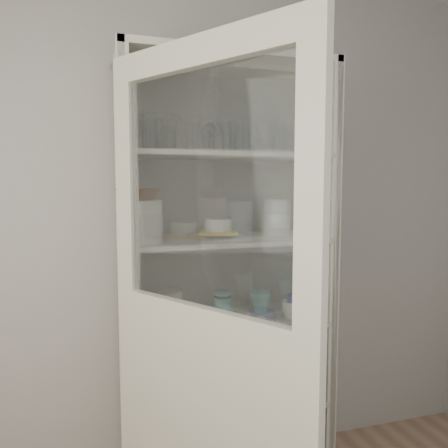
{
  "coord_description": "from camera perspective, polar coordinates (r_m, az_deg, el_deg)",
  "views": [
    {
      "loc": [
        -0.4,
        -0.74,
        1.52
      ],
      "look_at": [
        0.2,
        1.27,
        1.32
      ],
      "focal_mm": 35.0,
      "sensor_mm": 36.0,
      "label": 1
    }
  ],
  "objects": [
    {
      "name": "tumbler_3",
      "position": [
        1.98,
        0.7,
        11.22
      ],
      "size": [
        0.08,
        0.08,
        0.13
      ],
      "primitive_type": "cylinder",
      "rotation": [
        0.0,
        0.0,
        -0.27
      ],
      "color": "silver",
      "rests_on": "shelf_glass"
    },
    {
      "name": "goblet_1",
      "position": [
        2.17,
        -2.01,
        11.22
      ],
      "size": [
        0.07,
        0.07,
        0.17
      ],
      "primitive_type": null,
      "color": "silver",
      "rests_on": "shelf_glass"
    },
    {
      "name": "teal_jar",
      "position": [
        2.23,
        -0.19,
        -10.4
      ],
      "size": [
        0.09,
        0.09,
        0.11
      ],
      "color": "#277C75",
      "rests_on": "shelf_mugs"
    },
    {
      "name": "plate_stack_front",
      "position": [
        1.96,
        -10.92,
        -0.54
      ],
      "size": [
        0.2,
        0.2,
        0.13
      ],
      "primitive_type": "cylinder",
      "color": "silver",
      "rests_on": "shelf_plates"
    },
    {
      "name": "tin_box",
      "position": [
        2.36,
        1.89,
        -20.47
      ],
      "size": [
        0.23,
        0.17,
        0.06
      ],
      "primitive_type": "cube",
      "rotation": [
        0.0,
        0.0,
        -0.09
      ],
      "color": "#ADADAD",
      "rests_on": "shelf_bot"
    },
    {
      "name": "goblet_2",
      "position": [
        2.21,
        -1.3,
        11.38
      ],
      "size": [
        0.08,
        0.08,
        0.19
      ],
      "primitive_type": null,
      "color": "silver",
      "rests_on": "shelf_glass"
    },
    {
      "name": "tumbler_0",
      "position": [
        1.9,
        -10.95,
        11.62
      ],
      "size": [
        0.07,
        0.07,
        0.14
      ],
      "primitive_type": "cylinder",
      "rotation": [
        0.0,
        0.0,
        0.03
      ],
      "color": "silver",
      "rests_on": "shelf_glass"
    },
    {
      "name": "white_canister",
      "position": [
        2.17,
        -7.04,
        -10.48
      ],
      "size": [
        0.13,
        0.13,
        0.14
      ],
      "primitive_type": "cylinder",
      "rotation": [
        0.0,
        0.0,
        -0.11
      ],
      "color": "silver",
      "rests_on": "shelf_mugs"
    },
    {
      "name": "cream_dish",
      "position": [
        2.32,
        -1.84,
        -20.86
      ],
      "size": [
        0.26,
        0.26,
        0.08
      ],
      "primitive_type": "imported",
      "rotation": [
        0.0,
        0.0,
        0.1
      ],
      "color": "white",
      "rests_on": "shelf_bot"
    },
    {
      "name": "grey_bowl_stack",
      "position": [
        2.24,
        6.94,
        0.93
      ],
      "size": [
        0.14,
        0.14,
        0.18
      ],
      "primitive_type": "cylinder",
      "color": "silver",
      "rests_on": "shelf_plates"
    },
    {
      "name": "mug_white",
      "position": [
        2.21,
        8.71,
        -10.96
      ],
      "size": [
        0.11,
        0.11,
        0.09
      ],
      "primitive_type": "imported",
      "rotation": [
        0.0,
        0.0,
        -0.16
      ],
      "color": "silver",
      "rests_on": "shelf_mugs"
    },
    {
      "name": "white_ramekin",
      "position": [
        2.12,
        -0.81,
        -0.1
      ],
      "size": [
        0.16,
        0.16,
        0.06
      ],
      "primitive_type": "cylinder",
      "rotation": [
        0.0,
        0.0,
        0.16
      ],
      "color": "silver",
      "rests_on": "yellow_trivet"
    },
    {
      "name": "tumbler_1",
      "position": [
        1.89,
        -9.49,
        11.84
      ],
      "size": [
        0.1,
        0.1,
        0.15
      ],
      "primitive_type": "cylinder",
      "rotation": [
        0.0,
        0.0,
        -0.33
      ],
      "color": "silver",
      "rests_on": "shelf_glass"
    },
    {
      "name": "mug_blue",
      "position": [
        2.26,
        9.8,
        -10.34
      ],
      "size": [
        0.16,
        0.16,
        0.1
      ],
      "primitive_type": "imported",
      "rotation": [
        0.0,
        0.0,
        0.28
      ],
      "color": "navy",
      "rests_on": "shelf_mugs"
    },
    {
      "name": "tumbler_2",
      "position": [
        2.02,
        1.63,
        11.29
      ],
      "size": [
        0.08,
        0.08,
        0.14
      ],
      "primitive_type": "cylinder",
      "rotation": [
        0.0,
        0.0,
        0.16
      ],
      "color": "silver",
      "rests_on": "shelf_glass"
    },
    {
      "name": "tumbler_11",
      "position": [
        2.14,
        3.54,
        11.06
      ],
      "size": [
        0.09,
        0.09,
        0.15
      ],
      "primitive_type": "cylinder",
      "rotation": [
        0.0,
        0.0,
        0.18
      ],
      "color": "silver",
      "rests_on": "shelf_glass"
    },
    {
      "name": "mug_teal",
      "position": [
        2.28,
        4.84,
        -10.13
      ],
      "size": [
        0.15,
        0.15,
        0.11
      ],
      "primitive_type": "imported",
      "rotation": [
        0.0,
        0.0,
        0.41
      ],
      "color": "#277C75",
      "rests_on": "shelf_mugs"
    },
    {
      "name": "measuring_cups",
      "position": [
        2.05,
        -8.38,
        -12.96
      ],
      "size": [
        0.1,
        0.1,
        0.04
      ],
      "primitive_type": "cylinder",
      "color": "silver",
      "rests_on": "shelf_mugs"
    },
    {
      "name": "tumbler_7",
      "position": [
        2.08,
        -7.12,
        10.87
      ],
      "size": [
        0.08,
        0.08,
        0.12
      ],
      "primitive_type": "cylinder",
      "rotation": [
        0.0,
        0.0,
        0.28
      ],
      "color": "silver",
      "rests_on": "shelf_glass"
    },
    {
      "name": "goblet_3",
      "position": [
        2.36,
        8.34,
        10.76
      ],
      "size": [
        0.08,
        0.08,
        0.17
      ],
      "primitive_type": null,
      "color": "silver",
      "rests_on": "shelf_glass"
    },
    {
      "name": "plate_stack_back",
      "position": [
        2.15,
        -11.41,
        -0.97
      ],
      "size": [
        0.19,
        0.19,
        0.06
      ],
      "primitive_type": "cylinder",
      "color": "silver",
      "rests_on": "shelf_plates"
    },
    {
      "name": "wall_back",
      "position": [
        2.29,
        -6.42,
        -0.25
      ],
      "size": [
        3.6,
        0.02,
        2.6
      ],
      "primitive_type": "cube",
      "color": "#B4B2AF",
      "rests_on": "ground"
    },
    {
      "name": "goblet_0",
      "position": [
        2.15,
        -11.09,
        11.26
      ],
      "size": [
        0.08,
        0.08,
        0.17
      ],
      "primitive_type": null,
      "color": "silver",
      "rests_on": "shelf_glass"
    },
    {
      "name": "cream_bowl",
      "position": [
        1.95,
        -10.97,
        2.18
      ],
      "size": [
        0.26,
        0.26,
        0.06
      ],
      "primitive_type": "cylinder",
      "rotation": [
        0.0,
        0.0,
        -0.42
      ],
      "color": "white",
      "rests_on": "plate_stack_front"
    },
    {
      "name": "tumbler_10",
      "position": [
        2.11,
        2.51,
        10.94
      ],
      "size": [
        0.08,
        0.08,
        0.13
      ],
      "primitive_type": "cylinder",
      "rotation": [
        0.0,
        0.0,
        0.24
      ],
      "color": "silver",
      "rests_on": "shelf_glass"
    },
    {
      "name": "tumbler_5",
      "position": [
        2.15,
        11.2,
        10.78
      ],
      "size": [
        0.09,
        0.09,
        0.14
      ],
      "primitive_type": "cylinder",
      "rotation": [
        0.0,
        0.0,
        0.4
      ],
      "color": "silver",
      "rests_on": "shelf_glass"
    },
    {
      "name": "tumbler_6",
      "position": [
        2.14,
        9.94,
        11.08
      ],
      "size": [
        0.08,
        0.08,
        0.16
      ],
      "primitive_type": "cylinder",
      "rotation": [
        0.0,
        0.0,
        0.03
      ],
      "color": "silver",
      "rests_on": "shelf_glass"
    },
    {
      "name": "terracotta_bowl",
      "position": [
        1.95,
        -10.99,
        3.81
      ],
      "size": [
        0.22,
        0.22,
        0.05
      ],
      "primitive_type": "imported",
      "rotation": [
        0.0,
        0.0,
        -0.06
      ],
      "color": "brown",
      "rests_on": "cream_bowl"
    },
    {
      "name": "cupboard_door",
      "position": [
        1.6,
        -2.64,
        -18.63
      ],
      "size": [
        0.53,
        0.77,
        2.0
      ],
      "rotation": [
        0.0,
        0.0,
        -0.99
      ],
      "color": "beige",
      "rests_on": "floor"
    },
    {
      "name": "yellow_trivet",
      "position": [
        2.12,
        -0.81,
        -1.08
      ],
      "size": [
        0.22,
        0.22,
        0.01
      ],
      "primitive_type": "cube",
      "rotation": [
        0.0,
        0.0,
        -0.25
      ],
      "color": "gold",
      "rests_on": "glass_platter"
    },
    {
      "name": "tumbler_8",
      "position": [
        2.05,
        -9.02,
        11.31
      ],
      "size": [
        0.1,
        0.1,
        0.15
      ],
      "primitive_type": "cylinder",
      "rotation": [
        0.0,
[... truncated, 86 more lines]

